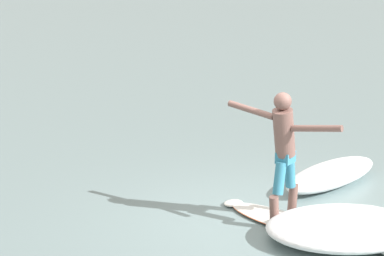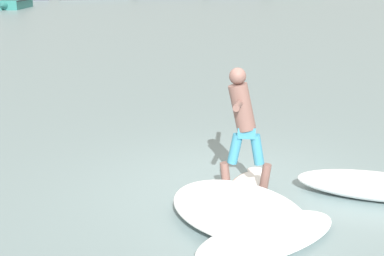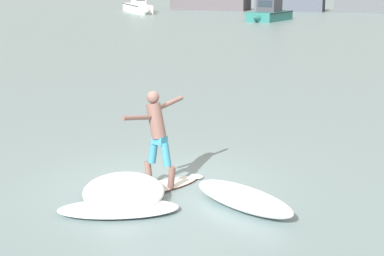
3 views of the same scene
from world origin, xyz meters
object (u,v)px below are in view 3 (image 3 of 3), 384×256
fishing_boat_near_jetty (269,13)px  small_boat_offshore (138,6)px  surfboard (161,186)px  surfer (157,130)px

fishing_boat_near_jetty → small_boat_offshore: (-15.17, 8.43, -0.01)m
fishing_boat_near_jetty → small_boat_offshore: size_ratio=0.74×
small_boat_offshore → fishing_boat_near_jetty: bearing=-29.0°
fishing_boat_near_jetty → surfboard: bearing=-85.0°
surfboard → fishing_boat_near_jetty: bearing=95.0°
surfboard → surfer: 1.14m
surfer → small_boat_offshore: size_ratio=0.22×
surfboard → small_boat_offshore: 57.91m
surfer → fishing_boat_near_jetty: fishing_boat_near_jetty is taller
surfboard → small_boat_offshore: small_boat_offshore is taller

